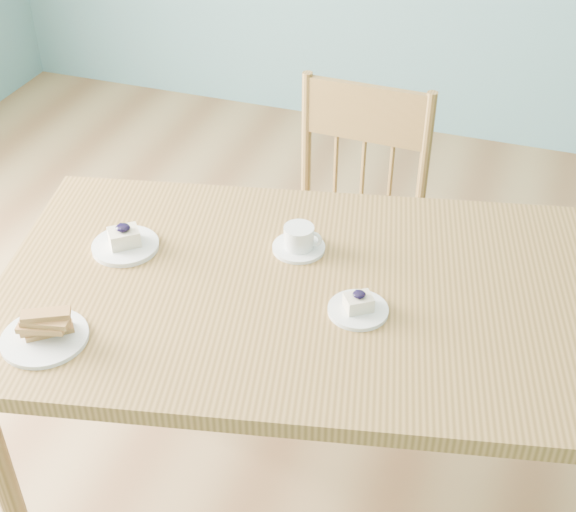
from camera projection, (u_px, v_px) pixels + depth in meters
The scene contains 7 objects.
room at pixel (325, 96), 1.51m from camera, with size 5.01×5.01×2.71m.
dining_table at pixel (309, 313), 1.96m from camera, with size 1.65×1.16×0.81m.
dining_chair at pixel (348, 233), 2.63m from camera, with size 0.46×0.44×0.97m.
cheesecake_plate_near at pixel (358, 307), 1.83m from camera, with size 0.14×0.14×0.06m.
cheesecake_plate_far at pixel (125, 242), 2.03m from camera, with size 0.17×0.17×0.07m.
coffee_cup at pixel (299, 240), 2.02m from camera, with size 0.13×0.13×0.07m.
biscotti_plate at pixel (43, 332), 1.75m from camera, with size 0.19×0.19×0.08m.
Camera 1 is at (0.38, -1.33, 2.01)m, focal length 50.00 mm.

